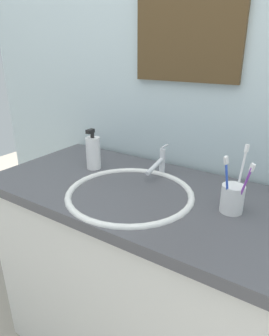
% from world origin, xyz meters
% --- Properties ---
extents(tiled_wall_back, '(2.41, 0.04, 2.40)m').
position_xyz_m(tiled_wall_back, '(0.00, 0.33, 1.20)').
color(tiled_wall_back, silver).
rests_on(tiled_wall_back, ground).
extents(vanity_counter, '(1.21, 0.58, 0.84)m').
position_xyz_m(vanity_counter, '(0.00, 0.00, 0.42)').
color(vanity_counter, silver).
rests_on(vanity_counter, ground).
extents(sink_basin, '(0.46, 0.46, 0.12)m').
position_xyz_m(sink_basin, '(-0.02, -0.06, 0.79)').
color(sink_basin, white).
rests_on(sink_basin, vanity_counter).
extents(faucet, '(0.02, 0.16, 0.12)m').
position_xyz_m(faucet, '(-0.02, 0.16, 0.89)').
color(faucet, silver).
rests_on(faucet, sink_basin).
extents(toothbrush_cup, '(0.07, 0.07, 0.09)m').
position_xyz_m(toothbrush_cup, '(0.31, 0.02, 0.88)').
color(toothbrush_cup, white).
rests_on(toothbrush_cup, vanity_counter).
extents(toothbrush_purple, '(0.05, 0.04, 0.18)m').
position_xyz_m(toothbrush_purple, '(0.35, -0.00, 0.94)').
color(toothbrush_purple, purple).
rests_on(toothbrush_purple, toothbrush_cup).
extents(toothbrush_white, '(0.02, 0.04, 0.21)m').
position_xyz_m(toothbrush_white, '(0.32, 0.05, 0.96)').
color(toothbrush_white, white).
rests_on(toothbrush_white, toothbrush_cup).
extents(toothbrush_blue, '(0.03, 0.05, 0.19)m').
position_xyz_m(toothbrush_blue, '(0.30, -0.02, 0.95)').
color(toothbrush_blue, blue).
rests_on(toothbrush_blue, toothbrush_cup).
extents(soap_dispenser, '(0.06, 0.06, 0.18)m').
position_xyz_m(soap_dispenser, '(-0.29, 0.06, 0.91)').
color(soap_dispenser, white).
rests_on(soap_dispenser, vanity_counter).
extents(wall_mirror, '(0.44, 0.02, 0.40)m').
position_xyz_m(wall_mirror, '(0.00, 0.30, 1.40)').
color(wall_mirror, '#4C381E').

